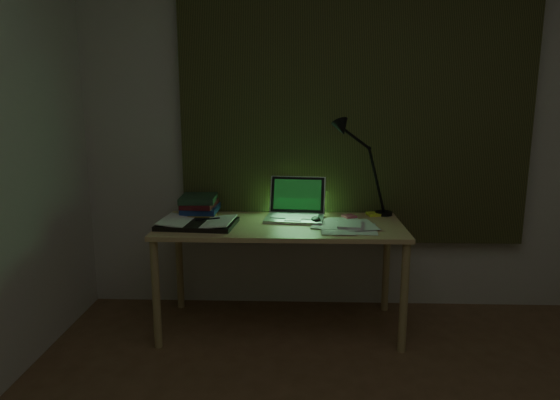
# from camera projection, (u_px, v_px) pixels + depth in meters

# --- Properties ---
(wall_back) EXTENTS (3.50, 0.00, 2.50)m
(wall_back) POSITION_uv_depth(u_px,v_px,m) (354.00, 119.00, 3.18)
(wall_back) COLOR silver
(wall_back) RESTS_ON ground
(curtain) EXTENTS (2.20, 0.06, 2.00)m
(curtain) POSITION_uv_depth(u_px,v_px,m) (356.00, 86.00, 3.10)
(curtain) COLOR #30341A
(curtain) RESTS_ON wall_back
(desk) EXTENTS (1.43, 0.63, 0.65)m
(desk) POSITION_uv_depth(u_px,v_px,m) (281.00, 276.00, 3.00)
(desk) COLOR tan
(desk) RESTS_ON floor
(laptop) EXTENTS (0.39, 0.43, 0.25)m
(laptop) POSITION_uv_depth(u_px,v_px,m) (294.00, 200.00, 3.00)
(laptop) COLOR silver
(laptop) RESTS_ON desk
(open_textbook) EXTENTS (0.46, 0.34, 0.04)m
(open_textbook) POSITION_uv_depth(u_px,v_px,m) (198.00, 223.00, 2.88)
(open_textbook) COLOR white
(open_textbook) RESTS_ON desk
(book_stack) EXTENTS (0.22, 0.26, 0.14)m
(book_stack) POSITION_uv_depth(u_px,v_px,m) (200.00, 206.00, 3.10)
(book_stack) COLOR white
(book_stack) RESTS_ON desk
(loose_papers) EXTENTS (0.38, 0.39, 0.02)m
(loose_papers) POSITION_uv_depth(u_px,v_px,m) (342.00, 224.00, 2.89)
(loose_papers) COLOR white
(loose_papers) RESTS_ON desk
(mouse) EXTENTS (0.07, 0.10, 0.03)m
(mouse) POSITION_uv_depth(u_px,v_px,m) (316.00, 220.00, 2.96)
(mouse) COLOR black
(mouse) RESTS_ON desk
(sticky_yellow) EXTENTS (0.10, 0.10, 0.02)m
(sticky_yellow) POSITION_uv_depth(u_px,v_px,m) (374.00, 214.00, 3.14)
(sticky_yellow) COLOR #E5F433
(sticky_yellow) RESTS_ON desk
(sticky_pink) EXTENTS (0.10, 0.10, 0.02)m
(sticky_pink) POSITION_uv_depth(u_px,v_px,m) (349.00, 217.00, 3.08)
(sticky_pink) COLOR #ED5C74
(sticky_pink) RESTS_ON desk
(desk_lamp) EXTENTS (0.42, 0.34, 0.58)m
(desk_lamp) POSITION_uv_depth(u_px,v_px,m) (385.00, 169.00, 3.10)
(desk_lamp) COLOR black
(desk_lamp) RESTS_ON desk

